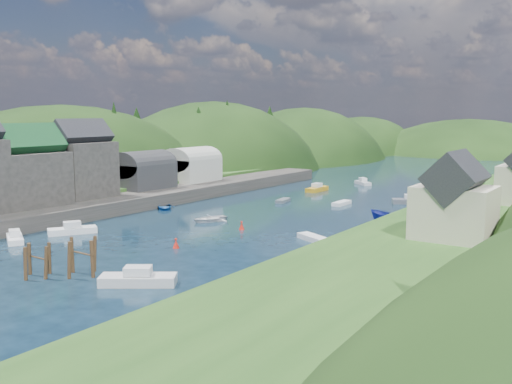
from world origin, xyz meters
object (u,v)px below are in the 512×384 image
Objects in this scene: channel_buoy_far at (242,226)px; channel_buoy_near at (176,244)px; piling_cluster_far at (82,260)px; piling_cluster_near at (38,264)px.

channel_buoy_near is at bearing -90.39° from channel_buoy_far.
channel_buoy_far is (0.08, 11.66, 0.00)m from channel_buoy_near.
piling_cluster_far reaches higher than channel_buoy_near.
channel_buoy_near is (-0.09, 12.16, -0.89)m from piling_cluster_far.
channel_buoy_near is at bearing 90.44° from piling_cluster_far.
piling_cluster_far is at bearing -89.96° from channel_buoy_far.
piling_cluster_far is 3.51× the size of channel_buoy_near.
piling_cluster_near is at bearing -95.81° from channel_buoy_far.
channel_buoy_near is (2.61, 14.79, -0.69)m from piling_cluster_near.
piling_cluster_near is 3.78m from piling_cluster_far.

